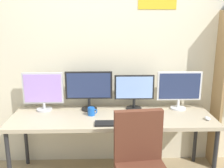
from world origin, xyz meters
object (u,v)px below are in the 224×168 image
Objects in this scene: keyboard_main at (113,123)px; monitor_far_left at (43,90)px; desk at (112,120)px; coffee_mug at (91,111)px; monitor_far_right at (179,88)px; computer_mouse at (207,118)px; monitor_center_left at (89,88)px; monitor_center_right at (134,90)px.

monitor_far_left is at bearing 150.64° from keyboard_main.
desk is 0.25m from coffee_mug.
monitor_far_right is at bearing -0.00° from monitor_far_left.
monitor_far_right is 1.42× the size of keyboard_main.
computer_mouse is at bearing -10.99° from monitor_far_left.
keyboard_main is at bearing -90.00° from desk.
monitor_far_right is (1.05, 0.00, -0.01)m from monitor_center_left.
monitor_far_right reaches higher than coffee_mug.
desk is 4.11× the size of monitor_center_left.
coffee_mug is (-0.23, 0.03, 0.10)m from desk.
monitor_far_right is at bearing 0.00° from monitor_center_left.
desk is 1.02m from computer_mouse.
coffee_mug reaches higher than desk.
monitor_far_left reaches higher than monitor_center_right.
desk is at bearing 172.31° from computer_mouse.
desk is at bearing 90.00° from keyboard_main.
desk is 4.80× the size of monitor_far_left.
desk is at bearing -164.89° from monitor_far_right.
coffee_mug is (-0.23, 0.26, 0.04)m from keyboard_main.
keyboard_main is 1.01m from computer_mouse.
desk is at bearing -15.11° from monitor_far_left.
computer_mouse is at bearing 5.37° from keyboard_main.
monitor_far_left reaches higher than keyboard_main.
monitor_center_right is 0.89× the size of monitor_far_right.
monitor_far_left is 0.93m from keyboard_main.
computer_mouse is (1.00, 0.09, 0.01)m from keyboard_main.
computer_mouse is (1.00, -0.14, 0.07)m from desk.
monitor_far_right is (0.52, 0.00, 0.02)m from monitor_center_right.
monitor_far_right reaches higher than keyboard_main.
monitor_far_left reaches higher than desk.
coffee_mug is (0.56, -0.18, -0.19)m from monitor_far_left.
keyboard_main is at bearing -150.64° from monitor_far_right.
monitor_far_left is 1.05m from monitor_center_right.
monitor_center_right is 1.26× the size of keyboard_main.
monitor_center_right reaches higher than coffee_mug.
keyboard_main is 3.78× the size of computer_mouse.
desk is 0.44m from monitor_center_right.
monitor_center_right reaches higher than computer_mouse.
desk is 20.88× the size of coffee_mug.
computer_mouse reaches higher than desk.
monitor_center_right is 0.85m from computer_mouse.
computer_mouse is 1.24m from coffee_mug.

